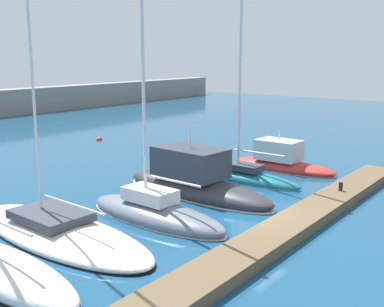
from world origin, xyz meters
name	(u,v)px	position (x,y,z in m)	size (l,w,h in m)	color
ground_plane	(251,221)	(0.00, 0.00, 0.00)	(120.00, 120.00, 0.00)	navy
dock_pier	(292,225)	(0.00, -1.93, 0.23)	(24.41, 1.76, 0.46)	brown
sailboat_white_nearest	(1,269)	(-9.79, 3.69, 0.32)	(2.55, 8.03, 12.76)	white
sailboat_ivory_second	(59,232)	(-6.34, 5.22, 0.20)	(3.94, 10.55, 16.12)	silver
sailboat_slate_third	(155,212)	(-2.42, 3.51, 0.33)	(2.74, 7.76, 12.47)	slate
motorboat_charcoal_fourth	(194,181)	(1.84, 4.56, 0.68)	(3.42, 9.70, 3.93)	#2D2D33
sailboat_teal_fifth	(243,176)	(5.75, 3.97, 0.26)	(1.87, 7.44, 12.72)	#19707F
motorboat_red_sixth	(281,161)	(9.70, 3.51, 0.51)	(2.48, 7.16, 2.70)	#B72D28
mooring_buoy_red	(99,140)	(9.84, 20.80, 0.00)	(0.53, 0.53, 0.53)	red
dock_bollard	(341,186)	(5.51, -1.93, 0.68)	(0.20, 0.20, 0.44)	black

